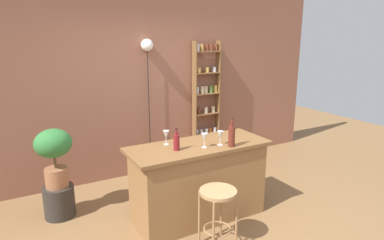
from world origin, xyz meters
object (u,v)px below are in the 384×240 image
Objects in this scene: potted_plant at (54,151)px; wine_glass_left at (220,135)px; bar_stool at (218,204)px; wine_glass_right at (204,138)px; spice_shelf at (206,101)px; pendant_globe_light at (147,48)px; plant_stool at (59,201)px; bottle_soda_blue at (232,136)px; wine_glass_center at (166,135)px; bottle_spirits_clear at (177,142)px.

potted_plant reaches higher than wine_glass_left.
bar_stool is 1.99m from potted_plant.
wine_glass_right is at bearing 75.45° from bar_stool.
bar_stool is 2.48m from spice_shelf.
pendant_globe_light is at bearing 86.03° from bar_stool.
wine_glass_left is (1.66, -0.97, 0.84)m from plant_stool.
wine_glass_right reaches higher than plant_stool.
wine_glass_right is at bearing 176.93° from wine_glass_left.
wine_glass_center is at bearing 145.11° from bottle_soda_blue.
pendant_globe_light is (0.33, 1.59, 0.94)m from bottle_spirits_clear.
bottle_spirits_clear is 0.12× the size of pendant_globe_light.
bottle_soda_blue is (0.59, -0.19, 0.03)m from bottle_spirits_clear.
potted_plant is 4.34× the size of wine_glass_right.
wine_glass_center is at bearing -104.16° from pendant_globe_light.
bottle_spirits_clear is 1.87m from pendant_globe_light.
bar_stool is 0.99m from wine_glass_center.
plant_stool is at bearing 148.42° from bottle_soda_blue.
spice_shelf is at bearing 57.75° from wine_glass_right.
bottle_soda_blue reaches higher than plant_stool.
wine_glass_left is at bearing 54.71° from bar_stool.
bottle_spirits_clear is 0.31m from wine_glass_right.
bar_stool reaches higher than plant_stool.
spice_shelf is at bearing 15.28° from potted_plant.
bar_stool is 3.89× the size of wine_glass_center.
potted_plant is at bearing 142.48° from bottle_spirits_clear.
potted_plant is at bearing 150.30° from wine_glass_center.
wine_glass_center is at bearing 93.51° from bottle_spirits_clear.
wine_glass_center is at bearing 148.92° from wine_glass_left.
spice_shelf is 12.49× the size of wine_glass_left.
bottle_soda_blue is 0.31m from wine_glass_right.
wine_glass_right is at bearing -90.79° from pendant_globe_light.
bottle_spirits_clear is 1.53× the size of wine_glass_right.
wine_glass_right is (-1.03, -1.63, -0.03)m from spice_shelf.
bottle_soda_blue is 2.07× the size of wine_glass_left.
wine_glass_center is (-0.61, 0.42, -0.01)m from bottle_soda_blue.
bar_stool is 0.79m from bottle_soda_blue.
wine_glass_right is (-0.21, 0.01, 0.00)m from wine_glass_left.
wine_glass_center is at bearing -135.50° from spice_shelf.
spice_shelf is 1.93m from wine_glass_right.
wine_glass_left is 1.91m from pendant_globe_light.
spice_shelf is 1.34m from pendant_globe_light.
wine_glass_left and wine_glass_center have the same top height.
spice_shelf reaches higher than wine_glass_right.
plant_stool is 2.22m from bottle_soda_blue.
pendant_globe_light is (1.48, 0.71, 1.76)m from plant_stool.
spice_shelf is 0.98× the size of pendant_globe_light.
potted_plant is 0.34× the size of pendant_globe_light.
pendant_globe_light is at bearing 178.44° from spice_shelf.
pendant_globe_light reaches higher than potted_plant.
wine_glass_right is at bearing -33.30° from plant_stool.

